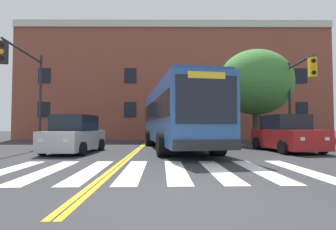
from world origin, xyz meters
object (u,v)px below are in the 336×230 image
Objects in this scene: car_silver_near_lane at (75,135)px; traffic_light_far_corner at (27,79)px; traffic_light_near_corner at (299,87)px; city_bus at (175,115)px; street_tree_curbside_large at (256,83)px; car_red_far_lane at (286,135)px.

car_silver_near_lane is 4.48m from traffic_light_far_corner.
car_silver_near_lane is at bearing -169.94° from traffic_light_near_corner.
car_silver_near_lane is (-4.91, -2.03, -1.06)m from city_bus.
traffic_light_far_corner is at bearing 156.60° from car_silver_near_lane.
city_bus is 5.42m from car_silver_near_lane.
traffic_light_far_corner is at bearing -164.56° from street_tree_curbside_large.
street_tree_curbside_large is at bearing 28.54° from city_bus.
traffic_light_near_corner is at bearing 46.23° from car_red_far_lane.
street_tree_curbside_large is at bearing 116.01° from traffic_light_near_corner.
car_silver_near_lane is 0.95× the size of car_red_far_lane.
traffic_light_near_corner is (11.97, 2.12, 2.70)m from car_silver_near_lane.
car_silver_near_lane is 12.45m from traffic_light_near_corner.
city_bus is at bearing -179.23° from traffic_light_near_corner.
city_bus reaches higher than car_silver_near_lane.
traffic_light_near_corner is (7.06, 0.09, 1.64)m from city_bus.
traffic_light_far_corner is at bearing -174.97° from city_bus.
car_red_far_lane is 13.90m from traffic_light_far_corner.
car_silver_near_lane is at bearing -157.55° from city_bus.
traffic_light_near_corner is (1.48, 1.54, 2.69)m from car_red_far_lane.
city_bus is 8.24m from traffic_light_far_corner.
car_red_far_lane is 0.85× the size of traffic_light_near_corner.
car_red_far_lane is at bearing 3.18° from car_silver_near_lane.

